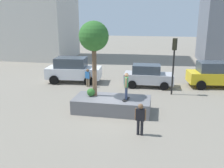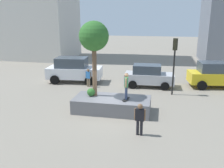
{
  "view_description": "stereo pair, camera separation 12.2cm",
  "coord_description": "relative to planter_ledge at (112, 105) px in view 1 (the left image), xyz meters",
  "views": [
    {
      "loc": [
        2.77,
        -13.94,
        5.8
      ],
      "look_at": [
        0.01,
        0.23,
        1.78
      ],
      "focal_mm": 39.4,
      "sensor_mm": 36.0,
      "label": 1
    },
    {
      "loc": [
        2.89,
        -13.91,
        5.8
      ],
      "look_at": [
        0.01,
        0.23,
        1.78
      ],
      "focal_mm": 39.4,
      "sensor_mm": 36.0,
      "label": 2
    }
  ],
  "objects": [
    {
      "name": "skateboard",
      "position": [
        0.91,
        -0.2,
        0.5
      ],
      "size": [
        0.39,
        0.83,
        0.07
      ],
      "color": "black",
      "rests_on": "planter_ledge"
    },
    {
      "name": "planter_ledge",
      "position": [
        0.0,
        0.0,
        0.0
      ],
      "size": [
        4.73,
        2.15,
        0.88
      ],
      "primitive_type": "cube",
      "color": "slate",
      "rests_on": "ground"
    },
    {
      "name": "pedestrian_crossing",
      "position": [
        -3.05,
        5.03,
        0.45
      ],
      "size": [
        0.51,
        0.27,
        1.54
      ],
      "color": "#847056",
      "rests_on": "ground"
    },
    {
      "name": "taxi_cab",
      "position": [
        7.42,
        7.03,
        0.64
      ],
      "size": [
        4.79,
        2.64,
        2.12
      ],
      "color": "gold",
      "rests_on": "ground"
    },
    {
      "name": "passerby_with_bag",
      "position": [
        1.98,
        -2.85,
        0.52
      ],
      "size": [
        0.56,
        0.26,
        1.66
      ],
      "color": "black",
      "rests_on": "ground"
    },
    {
      "name": "plaza_tree",
      "position": [
        -1.17,
        0.3,
        4.1
      ],
      "size": [
        1.81,
        1.81,
        4.65
      ],
      "color": "brown",
      "rests_on": "planter_ledge"
    },
    {
      "name": "skateboarder",
      "position": [
        0.91,
        -0.2,
        1.44
      ],
      "size": [
        0.25,
        0.54,
        1.61
      ],
      "color": "navy",
      "rests_on": "skateboard"
    },
    {
      "name": "boxwood_shrub",
      "position": [
        -1.38,
        0.12,
        0.69
      ],
      "size": [
        0.51,
        0.51,
        0.51
      ],
      "primitive_type": "sphere",
      "color": "#2D6628",
      "rests_on": "planter_ledge"
    },
    {
      "name": "sedan_parked",
      "position": [
        1.9,
        6.05,
        0.52
      ],
      "size": [
        4.08,
        1.98,
        1.88
      ],
      "color": "#B7B7BC",
      "rests_on": "ground"
    },
    {
      "name": "traffic_light_corner",
      "position": [
        3.81,
        4.26,
        2.46
      ],
      "size": [
        0.35,
        0.37,
        4.23
      ],
      "color": "black",
      "rests_on": "ground"
    },
    {
      "name": "police_car",
      "position": [
        -4.77,
        6.28,
        0.69
      ],
      "size": [
        4.96,
        2.61,
        2.23
      ],
      "color": "white",
      "rests_on": "ground"
    },
    {
      "name": "ground_plane",
      "position": [
        -0.01,
        -0.23,
        -0.44
      ],
      "size": [
        120.0,
        120.0,
        0.0
      ],
      "primitive_type": "plane",
      "color": "gray"
    }
  ]
}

